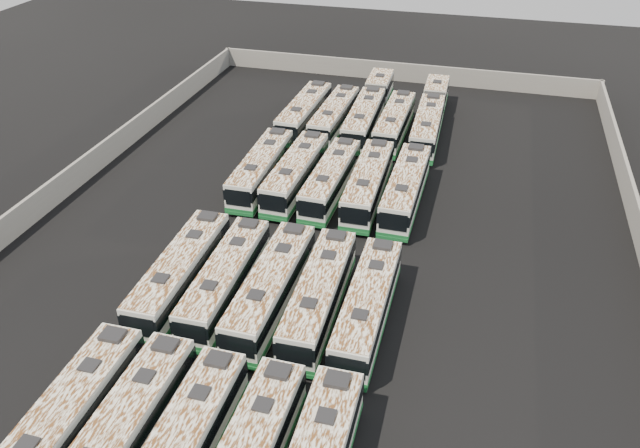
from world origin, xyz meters
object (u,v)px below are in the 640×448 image
at_px(bus_midfront_far_left, 181,273).
at_px(bus_front_left, 123,434).
at_px(bus_midback_left, 296,173).
at_px(bus_midfront_center, 271,288).
at_px(bus_midfront_far_right, 368,306).
at_px(bus_midback_far_right, 406,189).
at_px(bus_back_far_left, 304,113).
at_px(bus_back_left, 334,117).
at_px(bus_midfront_right, 319,295).
at_px(bus_midfront_left, 226,279).
at_px(bus_midback_center, 331,180).
at_px(bus_back_center, 369,108).
at_px(bus_back_right, 394,123).
at_px(bus_back_far_right, 430,115).
at_px(bus_midback_far_left, 261,169).
at_px(bus_front_far_left, 66,422).
at_px(bus_midback_right, 368,183).

bearing_deg(bus_midfront_far_left, bus_front_left, -77.45).
height_order(bus_front_left, bus_midback_left, bus_midback_left).
distance_m(bus_midfront_far_left, bus_midfront_center, 6.15).
height_order(bus_midfront_far_right, bus_midback_far_right, bus_midback_far_right).
relative_size(bus_back_far_left, bus_back_left, 1.03).
distance_m(bus_midfront_right, bus_back_left, 28.11).
xyz_separation_m(bus_midfront_left, bus_midback_center, (3.07, 14.70, -0.01)).
relative_size(bus_back_center, bus_back_right, 1.60).
bearing_deg(bus_back_far_left, bus_back_far_right, 14.63).
height_order(bus_front_left, bus_midfront_far_right, bus_front_left).
distance_m(bus_midback_left, bus_back_far_right, 17.95).
bearing_deg(bus_midfront_far_right, bus_midback_center, 112.35).
height_order(bus_midback_far_left, bus_midback_left, bus_midback_left).
height_order(bus_front_far_left, bus_front_left, bus_front_far_left).
distance_m(bus_midfront_center, bus_back_left, 27.75).
distance_m(bus_back_far_left, bus_back_right, 9.11).
relative_size(bus_midback_left, bus_back_center, 0.64).
distance_m(bus_midback_far_left, bus_midback_center, 6.09).
height_order(bus_midfront_right, bus_midback_center, bus_midfront_right).
xyz_separation_m(bus_front_left, bus_midback_far_right, (9.23, 27.19, 0.01)).
height_order(bus_midfront_center, bus_midback_left, bus_midfront_center).
relative_size(bus_midfront_left, bus_midfront_right, 0.98).
bearing_deg(bus_midfront_right, bus_back_far_left, 107.06).
xyz_separation_m(bus_back_left, bus_back_center, (2.94, 2.91, 0.04)).
xyz_separation_m(bus_midfront_far_left, bus_back_left, (3.12, 27.63, -0.04)).
height_order(bus_midback_left, bus_back_right, bus_midback_left).
relative_size(bus_front_far_left, bus_midback_center, 1.03).
bearing_deg(bus_midback_left, bus_front_far_left, -95.15).
bearing_deg(bus_front_left, bus_back_far_right, 77.86).
bearing_deg(bus_front_far_left, bus_back_far_right, 73.43).
bearing_deg(bus_midfront_left, bus_front_left, -91.31).
height_order(bus_front_far_left, bus_back_far_left, bus_back_far_left).
height_order(bus_back_far_left, bus_back_left, bus_back_far_left).
height_order(bus_midfront_right, bus_back_left, bus_midfront_right).
bearing_deg(bus_midfront_left, bus_back_far_left, 94.90).
relative_size(bus_midfront_right, bus_back_left, 1.01).
height_order(bus_front_left, bus_midback_right, bus_midback_right).
bearing_deg(bus_midfront_left, bus_midfront_far_right, -2.42).
bearing_deg(bus_back_far_right, bus_midfront_right, -97.22).
relative_size(bus_front_far_left, bus_midfront_far_left, 1.00).
bearing_deg(bus_midback_far_right, bus_back_far_left, 134.51).
height_order(bus_midback_center, bus_back_left, bus_back_left).
bearing_deg(bus_midfront_right, bus_midfront_center, -178.80).
xyz_separation_m(bus_front_far_left, bus_midback_center, (6.07, 27.27, -0.06)).
relative_size(bus_midfront_left, bus_midback_center, 1.01).
xyz_separation_m(bus_midback_far_left, bus_back_left, (3.11, 12.57, -0.01)).
relative_size(bus_midfront_center, bus_midback_right, 1.00).
bearing_deg(bus_back_far_left, bus_midfront_center, -76.31).
distance_m(bus_midback_left, bus_back_far_left, 12.81).
bearing_deg(bus_front_far_left, bus_midfront_right, 53.28).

